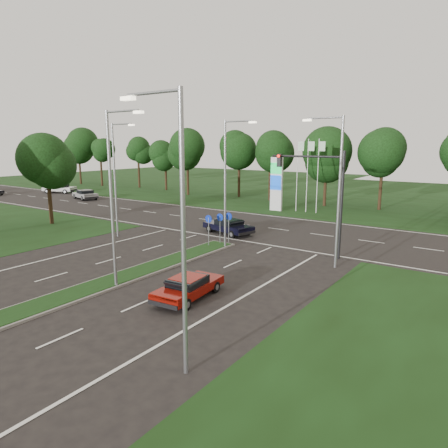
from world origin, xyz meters
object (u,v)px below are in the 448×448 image
Objects in this scene: far_car_b at (60,188)px; red_sedan at (188,287)px; far_car_a at (85,194)px; navy_sedan at (228,226)px.

red_sedan is at bearing -141.06° from far_car_b.
red_sedan is 49.42m from far_car_b.
red_sedan is 0.86× the size of far_car_a.
far_car_a is at bearing 91.57° from navy_sedan.
far_car_b is (-37.82, 8.84, 0.06)m from navy_sedan.
navy_sedan is 29.04m from far_car_a.
far_car_a is 9.80m from far_car_b.
red_sedan is 0.81× the size of far_car_b.
far_car_a is at bearing 145.17° from red_sedan.
far_car_b is (-44.35, 21.81, 0.14)m from red_sedan.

